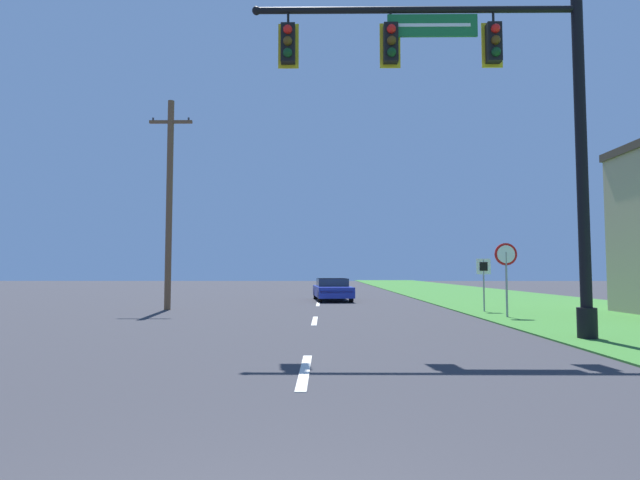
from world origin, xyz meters
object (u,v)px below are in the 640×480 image
object	(u,v)px
stop_sign	(506,263)
route_sign_post	(484,273)
signal_mast	(495,109)
utility_pole_near	(169,200)
car_ahead	(332,289)

from	to	relation	value
stop_sign	route_sign_post	xyz separation A→B (m)	(-0.02, 2.37, -0.34)
signal_mast	stop_sign	bearing A→B (deg)	68.43
signal_mast	stop_sign	size ratio (longest dim) A/B	3.49
signal_mast	utility_pole_near	distance (m)	13.79
signal_mast	utility_pole_near	xyz separation A→B (m)	(-10.54, 8.86, -0.90)
car_ahead	signal_mast	bearing A→B (deg)	-76.74
signal_mast	car_ahead	world-z (taller)	signal_mast
stop_sign	route_sign_post	distance (m)	2.39
utility_pole_near	signal_mast	bearing A→B (deg)	-40.04
signal_mast	route_sign_post	bearing A→B (deg)	74.81
signal_mast	stop_sign	distance (m)	6.77
signal_mast	car_ahead	distance (m)	16.64
signal_mast	route_sign_post	xyz separation A→B (m)	(2.09, 7.71, -3.91)
utility_pole_near	car_ahead	bearing A→B (deg)	43.99
route_sign_post	utility_pole_near	bearing A→B (deg)	174.82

